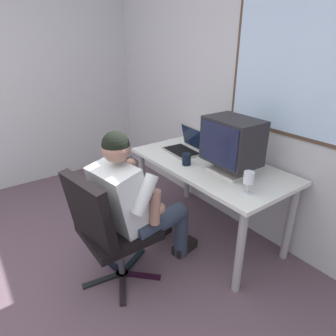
# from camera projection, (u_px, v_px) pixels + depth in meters

# --- Properties ---
(wall_rear) EXTENTS (4.67, 0.08, 2.74)m
(wall_rear) POSITION_uv_depth(u_px,v_px,m) (263.00, 85.00, 2.42)
(wall_rear) COLOR #B7BABC
(wall_rear) RESTS_ON ground
(desk) EXTENTS (1.45, 0.75, 0.74)m
(desk) POSITION_uv_depth(u_px,v_px,m) (209.00, 173.00, 2.59)
(desk) COLOR #969697
(desk) RESTS_ON ground
(office_chair) EXTENTS (0.60, 0.61, 0.93)m
(office_chair) POSITION_uv_depth(u_px,v_px,m) (106.00, 226.00, 2.06)
(office_chair) COLOR black
(office_chair) RESTS_ON ground
(person_seated) EXTENTS (0.58, 0.86, 1.19)m
(person_seated) POSITION_uv_depth(u_px,v_px,m) (136.00, 201.00, 2.20)
(person_seated) COLOR #2A3445
(person_seated) RESTS_ON ground
(crt_monitor) EXTENTS (0.44, 0.32, 0.44)m
(crt_monitor) POSITION_uv_depth(u_px,v_px,m) (232.00, 142.00, 2.26)
(crt_monitor) COLOR beige
(crt_monitor) RESTS_ON desk
(laptop) EXTENTS (0.38, 0.31, 0.23)m
(laptop) POSITION_uv_depth(u_px,v_px,m) (187.00, 145.00, 2.79)
(laptop) COLOR gray
(laptop) RESTS_ON desk
(wine_glass) EXTENTS (0.07, 0.07, 0.16)m
(wine_glass) POSITION_uv_depth(u_px,v_px,m) (249.00, 179.00, 2.00)
(wine_glass) COLOR silver
(wine_glass) RESTS_ON desk
(desk_speaker) EXTENTS (0.08, 0.08, 0.14)m
(desk_speaker) POSITION_uv_depth(u_px,v_px,m) (214.00, 148.00, 2.69)
(desk_speaker) COLOR black
(desk_speaker) RESTS_ON desk
(coffee_mug) EXTENTS (0.07, 0.07, 0.10)m
(coffee_mug) POSITION_uv_depth(u_px,v_px,m) (186.00, 159.00, 2.49)
(coffee_mug) COLOR black
(coffee_mug) RESTS_ON desk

